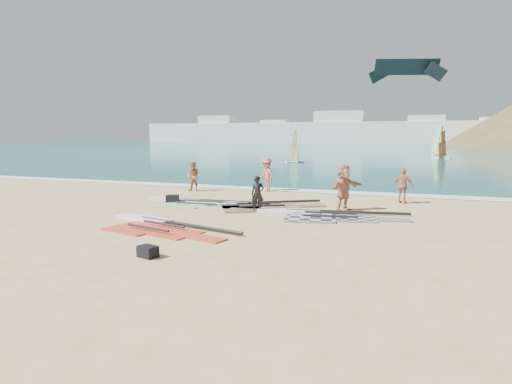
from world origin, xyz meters
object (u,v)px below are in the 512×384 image
(gear_bag_far, at_px, (148,252))
(beachgoer_right, at_px, (344,187))
(rig_green, at_px, (194,202))
(beachgoer_mid, at_px, (267,175))
(rig_orange, at_px, (248,206))
(rig_grey, at_px, (318,214))
(beachgoer_back, at_px, (403,186))
(gear_bag_near, at_px, (172,199))
(beachgoer_left, at_px, (194,176))
(rig_red, at_px, (156,225))
(person_wetsuit, at_px, (258,194))

(gear_bag_far, xyz_separation_m, beachgoer_right, (3.76, 8.93, 0.84))
(rig_green, relative_size, beachgoer_mid, 3.12)
(rig_green, bearing_deg, rig_orange, -1.18)
(rig_grey, distance_m, beachgoer_back, 5.52)
(rig_green, bearing_deg, gear_bag_far, -71.84)
(rig_grey, relative_size, gear_bag_near, 10.56)
(rig_grey, distance_m, beachgoer_right, 2.00)
(rig_grey, relative_size, beachgoer_left, 3.69)
(rig_grey, distance_m, beachgoer_mid, 7.74)
(beachgoer_back, bearing_deg, rig_red, 60.65)
(gear_bag_far, bearing_deg, rig_grey, 67.74)
(gear_bag_near, xyz_separation_m, beachgoer_mid, (2.88, 5.48, 0.78))
(rig_orange, bearing_deg, gear_bag_far, -117.80)
(gear_bag_near, xyz_separation_m, beachgoer_back, (10.30, 3.64, 0.64))
(rig_green, xyz_separation_m, gear_bag_near, (-1.09, -0.16, 0.14))
(beachgoer_mid, relative_size, beachgoer_back, 1.17)
(gear_bag_far, bearing_deg, beachgoer_right, 67.16)
(rig_green, xyz_separation_m, rig_red, (1.17, -5.01, -0.00))
(rig_orange, relative_size, rig_red, 1.03)
(rig_orange, relative_size, person_wetsuit, 3.91)
(gear_bag_near, relative_size, gear_bag_far, 1.16)
(gear_bag_near, bearing_deg, rig_red, -65.07)
(gear_bag_far, distance_m, person_wetsuit, 7.38)
(rig_orange, xyz_separation_m, gear_bag_far, (0.42, -8.42, 0.10))
(gear_bag_far, bearing_deg, beachgoer_back, 62.79)
(gear_bag_near, distance_m, person_wetsuit, 4.74)
(rig_orange, distance_m, beachgoer_back, 7.40)
(rig_green, bearing_deg, gear_bag_near, -173.89)
(person_wetsuit, xyz_separation_m, beachgoer_right, (3.34, 1.59, 0.24))
(rig_red, xyz_separation_m, beachgoer_right, (5.71, 5.57, 0.94))
(beachgoer_mid, height_order, beachgoer_back, beachgoer_mid)
(rig_orange, xyz_separation_m, beachgoer_mid, (-0.91, 5.27, 0.91))
(beachgoer_left, bearing_deg, beachgoer_right, -15.65)
(beachgoer_left, xyz_separation_m, beachgoer_back, (11.41, -0.54, -0.02))
(rig_red, bearing_deg, beachgoer_mid, 100.50)
(person_wetsuit, distance_m, beachgoer_left, 7.64)
(beachgoer_left, relative_size, beachgoer_back, 1.03)
(gear_bag_near, xyz_separation_m, beachgoer_right, (7.97, 0.73, 0.81))
(gear_bag_near, xyz_separation_m, person_wetsuit, (4.63, -0.86, 0.57))
(rig_red, relative_size, person_wetsuit, 3.79)
(rig_green, xyz_separation_m, beachgoer_mid, (1.79, 5.32, 0.91))
(rig_orange, bearing_deg, beachgoer_back, -2.89)
(person_wetsuit, distance_m, beachgoer_back, 7.24)
(rig_grey, height_order, rig_green, same)
(beachgoer_left, bearing_deg, rig_green, -56.12)
(beachgoer_mid, bearing_deg, rig_grey, -14.23)
(gear_bag_near, bearing_deg, beachgoer_left, 104.87)
(beachgoer_right, bearing_deg, beachgoer_left, 99.49)
(beachgoer_left, distance_m, beachgoer_back, 11.42)
(gear_bag_far, xyz_separation_m, person_wetsuit, (0.42, 7.34, 0.60))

